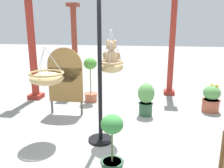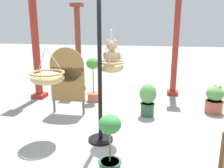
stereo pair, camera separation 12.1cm
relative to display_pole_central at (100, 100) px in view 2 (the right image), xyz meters
The scene contains 13 objects.
ground_plane 0.80m from the display_pole_central, 11.36° to the right, with size 40.00×40.00×0.00m, color gray.
display_pole_central is the anchor object (origin of this frame).
hanging_basket_with_teddy 0.62m from the display_pole_central, 59.04° to the left, with size 0.44×0.44×0.74m.
teddy_bear 0.81m from the display_pole_central, 61.16° to the left, with size 0.31×0.28×0.45m.
hanging_basket_left_high 1.00m from the display_pole_central, behind, with size 0.60×0.60×0.66m.
greenhouse_pillar_left 3.25m from the display_pole_central, 137.01° to the left, with size 0.38×0.38×3.01m.
greenhouse_pillar_right 3.41m from the display_pole_central, 114.97° to the left, with size 0.32×0.32×2.63m.
greenhouse_pillar_far_back 3.54m from the display_pole_central, 65.57° to the left, with size 0.32×0.32×3.04m.
potted_plant_flowering_red 0.98m from the display_pole_central, 68.22° to the right, with size 0.33×0.33×0.85m.
potted_plant_tall_leafy 1.60m from the display_pole_central, 60.52° to the left, with size 0.37×0.37×0.75m.
potted_plant_bushy_green 2.28m from the display_pole_central, 108.47° to the left, with size 0.35×0.35×1.18m.
potted_plant_small_succulent 2.99m from the display_pole_central, 38.93° to the left, with size 0.42×0.42×0.67m.
display_sign_board 1.57m from the display_pole_central, 132.09° to the left, with size 0.80×0.07×1.54m.
Camera 2 is at (0.69, -3.63, 2.01)m, focal length 37.16 mm.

